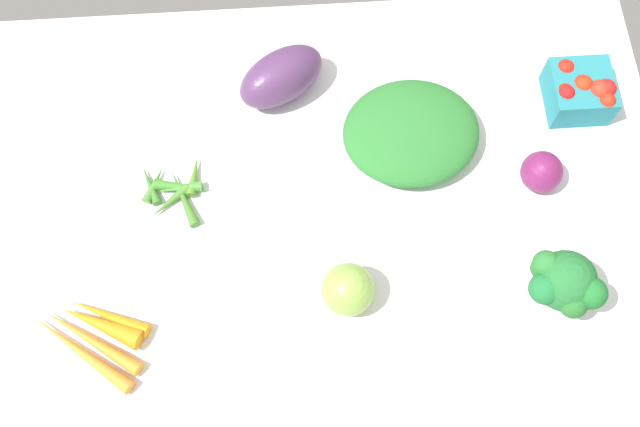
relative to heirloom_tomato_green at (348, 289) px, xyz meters
The scene contains 9 objects.
tablecloth 13.21cm from the heirloom_tomato_green, 75.99° to the right, with size 104.00×76.00×2.00cm, color white.
heirloom_tomato_green is the anchor object (origin of this frame).
leafy_greens_clump 26.25cm from the heirloom_tomato_green, 115.57° to the right, with size 17.85×20.41×5.98cm, color #2D7A32.
red_onion_near_basket 33.57cm from the heirloom_tomato_green, 151.56° to the right, with size 6.11×6.11×6.11cm, color #782159.
berry_basket 47.46cm from the heirloom_tomato_green, 142.60° to the right, with size 9.21×9.21×7.04cm.
okra_pile 29.87cm from the heirloom_tomato_green, 36.61° to the right, with size 11.17×11.63×1.74cm.
carrot_bunch 34.96cm from the heirloom_tomato_green, ahead, with size 17.04×14.34×2.95cm.
broccoli_head 28.37cm from the heirloom_tomato_green, behind, with size 9.89×9.22×11.26cm.
eggplant 34.82cm from the heirloom_tomato_green, 77.63° to the right, with size 14.13×7.84×7.84cm, color #563461.
Camera 1 is at (2.57, 39.45, 102.00)cm, focal length 41.43 mm.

